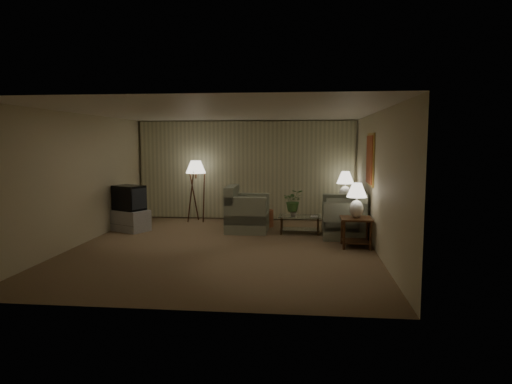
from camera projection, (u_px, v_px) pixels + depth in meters
ground at (224, 247)px, 9.23m from camera, size 7.00×7.00×0.00m
room_shell at (236, 158)px, 10.53m from camera, size 6.04×7.02×2.72m
sofa at (343, 216)px, 10.54m from camera, size 1.89×1.02×0.82m
armchair at (247, 213)px, 10.81m from camera, size 1.02×0.97×0.86m
side_table_near at (356, 227)px, 9.19m from camera, size 0.61×0.61×0.60m
side_table_far at (345, 208)px, 11.76m from camera, size 0.56×0.47×0.60m
table_lamp_near at (357, 197)px, 9.13m from camera, size 0.41×0.41×0.70m
table_lamp_far at (345, 184)px, 11.69m from camera, size 0.44×0.44×0.77m
coffee_table at (300, 222)px, 10.56m from camera, size 0.98×0.53×0.41m
tv_cabinet at (130, 220)px, 10.91m from camera, size 1.35×1.29×0.50m
crt_tv at (129, 198)px, 10.85m from camera, size 1.09×1.05×0.59m
floor_lamp at (196, 190)px, 12.10m from camera, size 0.53×0.53×1.63m
ottoman at (261, 218)px, 11.49m from camera, size 0.66×0.66×0.41m
vase at (293, 213)px, 10.55m from camera, size 0.16×0.16×0.15m
flowers at (293, 198)px, 10.52m from camera, size 0.50×0.45×0.51m
book at (311, 216)px, 10.42m from camera, size 0.18×0.24×0.02m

